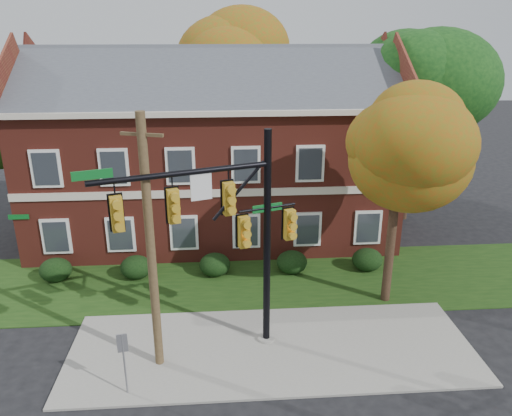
{
  "coord_description": "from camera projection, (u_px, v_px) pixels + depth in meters",
  "views": [
    {
      "loc": [
        -1.63,
        -13.57,
        10.64
      ],
      "look_at": [
        -0.41,
        3.0,
        4.55
      ],
      "focal_mm": 35.0,
      "sensor_mm": 36.0,
      "label": 1
    }
  ],
  "objects": [
    {
      "name": "tree_right_rear",
      "position": [
        426.0,
        76.0,
        26.33
      ],
      "size": [
        6.3,
        5.95,
        10.62
      ],
      "color": "black",
      "rests_on": "ground"
    },
    {
      "name": "grass_strip",
      "position": [
        260.0,
        280.0,
        22.09
      ],
      "size": [
        30.0,
        6.0,
        0.04
      ],
      "primitive_type": "cube",
      "color": "#193811",
      "rests_on": "ground"
    },
    {
      "name": "tree_near_right",
      "position": [
        408.0,
        142.0,
        18.17
      ],
      "size": [
        4.5,
        4.25,
        8.58
      ],
      "color": "black",
      "rests_on": "ground"
    },
    {
      "name": "sign_post",
      "position": [
        124.0,
        354.0,
        14.79
      ],
      "size": [
        0.32,
        0.09,
        2.17
      ],
      "rotation": [
        0.0,
        0.0,
        0.17
      ],
      "color": "slate",
      "rests_on": "ground"
    },
    {
      "name": "ground",
      "position": [
        275.0,
        368.0,
        16.48
      ],
      "size": [
        120.0,
        120.0,
        0.0
      ],
      "primitive_type": "plane",
      "color": "black",
      "rests_on": "ground"
    },
    {
      "name": "apartment_building",
      "position": [
        213.0,
        142.0,
        25.82
      ],
      "size": [
        18.8,
        8.8,
        9.74
      ],
      "color": "maroon",
      "rests_on": "ground"
    },
    {
      "name": "hedge_center",
      "position": [
        215.0,
        265.0,
        22.44
      ],
      "size": [
        1.4,
        1.26,
        1.05
      ],
      "primitive_type": "ellipsoid",
      "color": "black",
      "rests_on": "ground"
    },
    {
      "name": "hedge_far_left",
      "position": [
        56.0,
        270.0,
        21.95
      ],
      "size": [
        1.4,
        1.26,
        1.05
      ],
      "primitive_type": "ellipsoid",
      "color": "black",
      "rests_on": "ground"
    },
    {
      "name": "hedge_right",
      "position": [
        292.0,
        262.0,
        22.68
      ],
      "size": [
        1.4,
        1.26,
        1.05
      ],
      "primitive_type": "ellipsoid",
      "color": "black",
      "rests_on": "ground"
    },
    {
      "name": "hedge_far_right",
      "position": [
        367.0,
        260.0,
        22.92
      ],
      "size": [
        1.4,
        1.26,
        1.05
      ],
      "primitive_type": "ellipsoid",
      "color": "black",
      "rests_on": "ground"
    },
    {
      "name": "sidewalk",
      "position": [
        272.0,
        349.0,
        17.4
      ],
      "size": [
        14.0,
        5.0,
        0.08
      ],
      "primitive_type": "cube",
      "color": "gray",
      "rests_on": "ground"
    },
    {
      "name": "hedge_left",
      "position": [
        136.0,
        267.0,
        22.2
      ],
      "size": [
        1.4,
        1.26,
        1.05
      ],
      "primitive_type": "ellipsoid",
      "color": "black",
      "rests_on": "ground"
    },
    {
      "name": "utility_pole",
      "position": [
        151.0,
        248.0,
        15.2
      ],
      "size": [
        1.27,
        0.51,
        8.42
      ],
      "rotation": [
        0.0,
        0.0,
        -0.33
      ],
      "color": "#483721",
      "rests_on": "ground"
    },
    {
      "name": "tree_far_rear",
      "position": [
        233.0,
        55.0,
        31.93
      ],
      "size": [
        6.84,
        6.46,
        11.52
      ],
      "color": "black",
      "rests_on": "ground"
    },
    {
      "name": "traffic_signal",
      "position": [
        227.0,
        224.0,
        15.73
      ],
      "size": [
        6.56,
        2.41,
        7.68
      ],
      "rotation": [
        0.0,
        0.0,
        0.33
      ],
      "color": "gray",
      "rests_on": "ground"
    },
    {
      "name": "tree_left_rear",
      "position": [
        5.0,
        115.0,
        23.52
      ],
      "size": [
        5.4,
        5.1,
        8.88
      ],
      "color": "black",
      "rests_on": "ground"
    }
  ]
}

